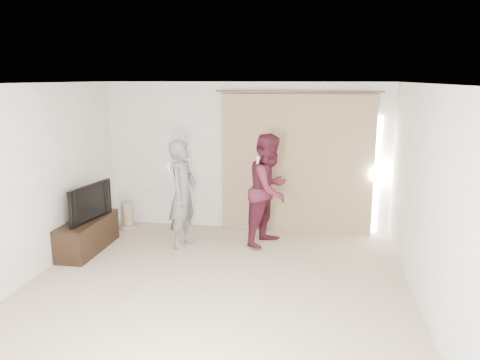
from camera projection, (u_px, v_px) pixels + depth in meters
name	position (u px, v px, depth m)	size (l,w,h in m)	color
floor	(212.00, 295.00, 5.86)	(5.50, 5.50, 0.00)	tan
wall_back	(245.00, 157.00, 8.23)	(5.00, 0.04, 2.60)	white
wall_left	(20.00, 187.00, 5.98)	(0.04, 5.50, 2.60)	white
ceiling	(209.00, 84.00, 5.30)	(5.00, 5.50, 0.01)	silver
curtain	(297.00, 165.00, 8.04)	(2.80, 0.11, 2.46)	tan
tv_console	(88.00, 235.00, 7.33)	(0.45, 1.31, 0.50)	black
tv	(85.00, 202.00, 7.22)	(0.99, 0.13, 0.57)	black
scratching_post	(128.00, 217.00, 8.47)	(0.36, 0.36, 0.48)	tan
person_man	(183.00, 194.00, 7.40)	(0.49, 0.68, 1.73)	slate
person_woman	(269.00, 190.00, 7.51)	(0.98, 1.08, 1.81)	#511B2B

